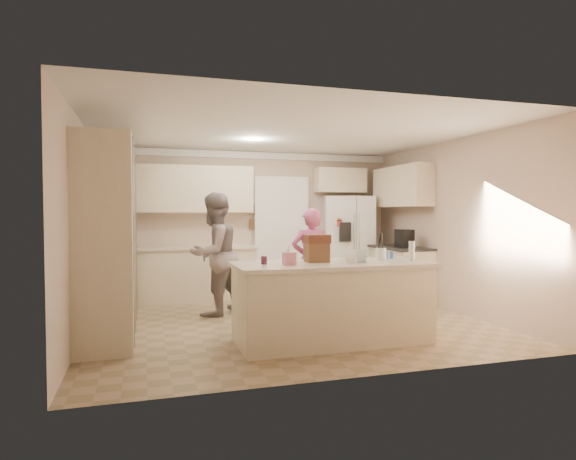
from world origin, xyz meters
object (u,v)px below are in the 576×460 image
object	(u,v)px
tissue_box	(289,259)
dollhouse_body	(317,253)
refrigerator	(348,244)
island_base	(332,304)
utensil_crock	(381,254)
teen_girl	(311,261)
coffee_maker	(404,238)
teen_boy	(214,254)

from	to	relation	value
tissue_box	dollhouse_body	distance (m)	0.45
refrigerator	island_base	size ratio (longest dim) A/B	0.82
utensil_crock	tissue_box	size ratio (longest dim) A/B	1.07
tissue_box	teen_girl	world-z (taller)	teen_girl
utensil_crock	tissue_box	world-z (taller)	utensil_crock
refrigerator	tissue_box	world-z (taller)	refrigerator
coffee_maker	utensil_crock	distance (m)	2.32
coffee_maker	utensil_crock	size ratio (longest dim) A/B	2.00
tissue_box	teen_boy	xyz separation A→B (m)	(-0.55, 1.95, -0.10)
teen_girl	teen_boy	bearing A→B (deg)	1.81
refrigerator	teen_girl	bearing A→B (deg)	-113.99
island_base	teen_girl	size ratio (longest dim) A/B	1.41
refrigerator	teen_boy	xyz separation A→B (m)	(-2.69, -1.29, -0.00)
refrigerator	teen_girl	world-z (taller)	refrigerator
teen_boy	tissue_box	bearing A→B (deg)	66.63
coffee_maker	dollhouse_body	distance (m)	2.84
dollhouse_body	teen_girl	distance (m)	1.53
teen_girl	island_base	bearing A→B (deg)	94.20
coffee_maker	teen_boy	distance (m)	3.16
dollhouse_body	tissue_box	bearing A→B (deg)	-153.43
teen_boy	coffee_maker	bearing A→B (deg)	141.61
refrigerator	dollhouse_body	world-z (taller)	refrigerator
dollhouse_body	teen_boy	bearing A→B (deg)	118.55
refrigerator	teen_boy	world-z (taller)	refrigerator
utensil_crock	dollhouse_body	world-z (taller)	dollhouse_body
tissue_box	coffee_maker	bearing A→B (deg)	37.57
refrigerator	teen_girl	size ratio (longest dim) A/B	1.15
refrigerator	dollhouse_body	distance (m)	3.51
coffee_maker	tissue_box	bearing A→B (deg)	-142.43
coffee_maker	dollhouse_body	size ratio (longest dim) A/B	1.15
island_base	coffee_maker	bearing A→B (deg)	42.83
island_base	teen_girl	distance (m)	1.60
refrigerator	utensil_crock	distance (m)	3.24
teen_boy	teen_girl	size ratio (longest dim) A/B	1.15
dollhouse_body	island_base	bearing A→B (deg)	-33.69
refrigerator	teen_boy	bearing A→B (deg)	-139.17
coffee_maker	dollhouse_body	bearing A→B (deg)	-140.71
utensil_crock	island_base	bearing A→B (deg)	-175.60
utensil_crock	dollhouse_body	bearing A→B (deg)	176.42
refrigerator	coffee_maker	world-z (taller)	refrigerator
island_base	teen_boy	world-z (taller)	teen_boy
refrigerator	dollhouse_body	size ratio (longest dim) A/B	6.92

